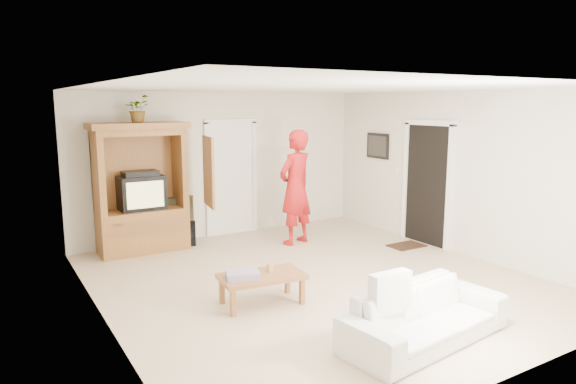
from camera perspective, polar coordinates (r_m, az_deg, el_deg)
name	(u,v)px	position (r m, az deg, el deg)	size (l,w,h in m)	color
floor	(315,280)	(7.16, 2.97, -9.77)	(6.00, 6.00, 0.00)	tan
ceiling	(316,88)	(6.75, 3.17, 11.51)	(6.00, 6.00, 0.00)	white
wall_back	(223,164)	(9.44, -7.26, 3.06)	(5.50, 5.50, 0.00)	silver
wall_front	(517,236)	(4.72, 24.09, -4.52)	(5.50, 5.50, 0.00)	silver
wall_left	(100,209)	(5.77, -20.12, -1.76)	(6.00, 6.00, 0.00)	silver
wall_right	(457,173)	(8.67, 18.26, 2.04)	(6.00, 6.00, 0.00)	silver
armoire	(143,196)	(8.66, -15.84, -0.47)	(1.82, 1.14, 2.10)	#99622F
door_back	(231,179)	(9.51, -6.32, 1.43)	(0.85, 0.05, 2.04)	white
doorway_right	(427,185)	(9.09, 15.20, 0.75)	(0.05, 0.90, 2.04)	black
framed_picture	(378,146)	(9.96, 9.95, 5.07)	(0.03, 0.60, 0.48)	black
doormat	(407,246)	(9.00, 13.03, -5.83)	(0.60, 0.40, 0.02)	#382316
plant	(137,109)	(8.49, -16.39, 8.85)	(0.39, 0.33, 0.43)	#4C7238
man	(295,187)	(8.76, 0.83, 0.51)	(0.72, 0.47, 1.97)	#AF1718
sofa	(425,315)	(5.53, 15.01, -13.11)	(1.89, 0.74, 0.55)	silver
coffee_table	(262,278)	(6.26, -2.94, -9.53)	(1.06, 0.66, 0.37)	#9A6335
towel	(243,275)	(6.13, -5.07, -9.13)	(0.38, 0.28, 0.08)	#EC4E75
candle	(270,267)	(6.33, -2.04, -8.36)	(0.08, 0.08, 0.10)	tan
backpack_black	(186,234)	(8.94, -11.25, -4.63)	(0.32, 0.19, 0.40)	black
backpack_olive	(181,220)	(9.14, -11.79, -3.02)	(0.42, 0.31, 0.80)	#47442B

